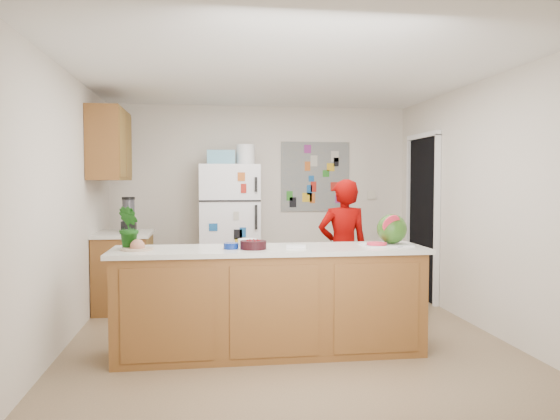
{
  "coord_description": "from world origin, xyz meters",
  "views": [
    {
      "loc": [
        -0.74,
        -5.12,
        1.49
      ],
      "look_at": [
        -0.02,
        0.2,
        1.2
      ],
      "focal_mm": 35.0,
      "sensor_mm": 36.0,
      "label": 1
    }
  ],
  "objects": [
    {
      "name": "cobalt_bowl",
      "position": [
        -0.54,
        -0.55,
        0.95
      ],
      "size": [
        0.13,
        0.13,
        0.05
      ],
      "primitive_type": "cylinder",
      "rotation": [
        0.0,
        0.0,
        -0.03
      ],
      "color": "navy",
      "rests_on": "peninsula_top"
    },
    {
      "name": "blender_appliance",
      "position": [
        -1.64,
        1.43,
        1.09
      ],
      "size": [
        0.14,
        0.14,
        0.38
      ],
      "primitive_type": "cylinder",
      "color": "black",
      "rests_on": "side_counter_top"
    },
    {
      "name": "peninsula_base",
      "position": [
        -0.2,
        -0.5,
        0.44
      ],
      "size": [
        2.6,
        0.62,
        0.88
      ],
      "primitive_type": "cube",
      "color": "brown",
      "rests_on": "floor"
    },
    {
      "name": "watermelon",
      "position": [
        0.89,
        -0.47,
        1.06
      ],
      "size": [
        0.26,
        0.26,
        0.26
      ],
      "primitive_type": "sphere",
      "color": "#225C1B",
      "rests_on": "cutting_board"
    },
    {
      "name": "doorway",
      "position": [
        1.99,
        1.45,
        1.02
      ],
      "size": [
        0.03,
        0.85,
        2.04
      ],
      "primitive_type": "cube",
      "color": "black",
      "rests_on": "ground"
    },
    {
      "name": "floor",
      "position": [
        0.0,
        0.0,
        -0.01
      ],
      "size": [
        4.0,
        4.5,
        0.02
      ],
      "primitive_type": "cube",
      "color": "brown",
      "rests_on": "ground"
    },
    {
      "name": "photo_collage",
      "position": [
        0.75,
        2.24,
        1.55
      ],
      "size": [
        0.95,
        0.01,
        0.95
      ],
      "primitive_type": "cube",
      "color": "slate",
      "rests_on": "wall_back"
    },
    {
      "name": "wall_back",
      "position": [
        0.0,
        2.26,
        1.25
      ],
      "size": [
        4.0,
        0.02,
        2.5
      ],
      "primitive_type": "cube",
      "color": "beige",
      "rests_on": "ground"
    },
    {
      "name": "upper_cabinets",
      "position": [
        -1.82,
        1.3,
        1.9
      ],
      "size": [
        0.35,
        1.0,
        0.8
      ],
      "primitive_type": "cube",
      "color": "brown",
      "rests_on": "wall_left"
    },
    {
      "name": "wall_left",
      "position": [
        -2.01,
        0.0,
        1.25
      ],
      "size": [
        0.02,
        4.5,
        2.5
      ],
      "primitive_type": "cube",
      "color": "beige",
      "rests_on": "ground"
    },
    {
      "name": "peninsula_top",
      "position": [
        -0.2,
        -0.5,
        0.9
      ],
      "size": [
        2.68,
        0.7,
        0.04
      ],
      "primitive_type": "cube",
      "color": "silver",
      "rests_on": "peninsula_base"
    },
    {
      "name": "side_counter_base",
      "position": [
        -1.69,
        1.35,
        0.43
      ],
      "size": [
        0.6,
        0.8,
        0.86
      ],
      "primitive_type": "cube",
      "color": "brown",
      "rests_on": "floor"
    },
    {
      "name": "wall_right",
      "position": [
        2.01,
        0.0,
        1.25
      ],
      "size": [
        0.02,
        4.5,
        2.5
      ],
      "primitive_type": "cube",
      "color": "beige",
      "rests_on": "ground"
    },
    {
      "name": "ceiling",
      "position": [
        0.0,
        0.0,
        2.51
      ],
      "size": [
        4.0,
        4.5,
        0.02
      ],
      "primitive_type": "cube",
      "color": "white",
      "rests_on": "wall_back"
    },
    {
      "name": "person",
      "position": [
        0.72,
        0.57,
        0.75
      ],
      "size": [
        0.56,
        0.38,
        1.51
      ],
      "primitive_type": "imported",
      "rotation": [
        0.0,
        0.0,
        3.18
      ],
      "color": "#720200",
      "rests_on": "floor"
    },
    {
      "name": "fridge_top_bin",
      "position": [
        -0.55,
        1.88,
        1.79
      ],
      "size": [
        0.35,
        0.28,
        0.18
      ],
      "primitive_type": "cube",
      "color": "#5999B2",
      "rests_on": "refrigerator"
    },
    {
      "name": "cherry_bowl",
      "position": [
        -0.35,
        -0.59,
        0.96
      ],
      "size": [
        0.29,
        0.29,
        0.07
      ],
      "primitive_type": "cylinder",
      "rotation": [
        0.0,
        0.0,
        0.42
      ],
      "color": "black",
      "rests_on": "peninsula_top"
    },
    {
      "name": "refrigerator",
      "position": [
        -0.45,
        1.88,
        0.85
      ],
      "size": [
        0.75,
        0.7,
        1.7
      ],
      "primitive_type": "cube",
      "color": "silver",
      "rests_on": "floor"
    },
    {
      "name": "paper_towel",
      "position": [
        0.02,
        -0.54,
        0.93
      ],
      "size": [
        0.19,
        0.17,
        0.02
      ],
      "primitive_type": "cube",
      "rotation": [
        0.0,
        0.0,
        -0.15
      ],
      "color": "white",
      "rests_on": "peninsula_top"
    },
    {
      "name": "cutting_board",
      "position": [
        0.83,
        -0.49,
        0.93
      ],
      "size": [
        0.43,
        0.34,
        0.01
      ],
      "primitive_type": "cube",
      "rotation": [
        0.0,
        0.0,
        0.08
      ],
      "color": "silver",
      "rests_on": "peninsula_top"
    },
    {
      "name": "watermelon_slice",
      "position": [
        0.73,
        -0.54,
        0.94
      ],
      "size": [
        0.17,
        0.17,
        0.02
      ],
      "primitive_type": "cylinder",
      "color": "#C21A3C",
      "rests_on": "cutting_board"
    },
    {
      "name": "keys",
      "position": [
        0.9,
        -0.62,
        0.93
      ],
      "size": [
        0.09,
        0.06,
        0.01
      ],
      "primitive_type": "cube",
      "rotation": [
        0.0,
        0.0,
        -0.31
      ],
      "color": "slate",
      "rests_on": "peninsula_top"
    },
    {
      "name": "potted_plant",
      "position": [
        -1.38,
        -0.45,
        1.1
      ],
      "size": [
        0.24,
        0.25,
        0.36
      ],
      "primitive_type": "imported",
      "rotation": [
        0.0,
        0.0,
        5.21
      ],
      "color": "#0A420E",
      "rests_on": "peninsula_top"
    },
    {
      "name": "white_bowl",
      "position": [
        -0.38,
        -0.35,
        0.95
      ],
      "size": [
        0.2,
        0.2,
        0.06
      ],
      "primitive_type": "cylinder",
      "rotation": [
        0.0,
        0.0,
        0.21
      ],
      "color": "white",
      "rests_on": "peninsula_top"
    },
    {
      "name": "side_counter_top",
      "position": [
        -1.69,
        1.35,
        0.88
      ],
      "size": [
        0.64,
        0.84,
        0.04
      ],
      "primitive_type": "cube",
      "color": "silver",
      "rests_on": "side_counter_base"
    },
    {
      "name": "plate",
      "position": [
        -1.31,
        -0.52,
        0.93
      ],
      "size": [
        0.32,
        0.32,
        0.02
      ],
      "primitive_type": "cylinder",
      "rotation": [
        0.0,
        0.0,
        0.24
      ],
      "color": "beige",
      "rests_on": "peninsula_top"
    }
  ]
}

